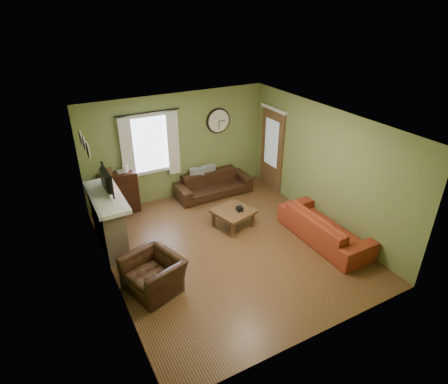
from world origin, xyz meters
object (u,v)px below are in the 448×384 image
bookshelf (119,194)px  sofa_red (325,227)px  armchair (154,273)px  coffee_table (233,218)px  sofa_brown (213,184)px

bookshelf → sofa_red: bookshelf is taller
armchair → coffee_table: (2.18, 1.07, -0.11)m
bookshelf → coffee_table: bookshelf is taller
sofa_red → coffee_table: 1.96m
sofa_brown → coffee_table: (-0.31, -1.57, -0.08)m
bookshelf → sofa_red: (3.44, -3.12, -0.19)m
sofa_brown → coffee_table: size_ratio=2.53×
bookshelf → coffee_table: (2.02, -1.77, -0.30)m
sofa_red → sofa_brown: bearing=20.7°
coffee_table → sofa_red: bearing=-43.7°
sofa_brown → bookshelf: bearing=175.1°
sofa_brown → coffee_table: bearing=-101.0°
sofa_brown → coffee_table: sofa_brown is taller
armchair → bookshelf: bearing=158.7°
sofa_red → coffee_table: sofa_red is taller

